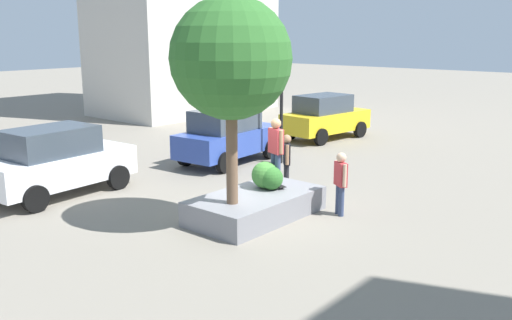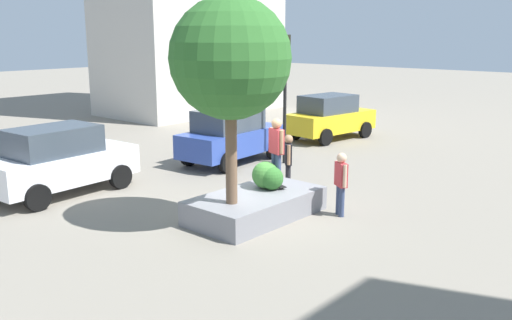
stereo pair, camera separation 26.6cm
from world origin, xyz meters
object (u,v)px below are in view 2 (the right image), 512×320
Objects in this scene: planter_ledge at (256,205)px; skateboard at (276,184)px; plaza_tree at (230,59)px; sedan_parked at (231,135)px; pedestrian_crossing at (341,180)px; taxi_cab at (330,117)px; passerby_with_bag at (288,158)px; police_car at (59,160)px; skateboarder at (276,147)px; traffic_light_corner at (285,77)px.

planter_ledge is 0.96m from skateboard.
plaza_tree reaches higher than sedan_parked.
plaza_tree reaches higher than pedestrian_crossing.
passerby_with_bag is at bearing -154.19° from taxi_cab.
police_car is at bearing 171.68° from sedan_parked.
plaza_tree is 12.74m from taxi_cab.
skateboard is 1.05m from skateboarder.
planter_ledge is at bearing -176.20° from skateboard.
sedan_parked reaches higher than planter_ledge.
police_car is 1.02× the size of sedan_parked.
skateboarder reaches higher than planter_ledge.
pedestrian_crossing is 0.98× the size of passerby_with_bag.
skateboard is 0.46× the size of skateboarder.
traffic_light_corner is 6.52m from pedestrian_crossing.
pedestrian_crossing is at bearing -45.03° from planter_ledge.
skateboard is 0.18× the size of police_car.
pedestrian_crossing is at bearing -111.51° from passerby_with_bag.
taxi_cab is 8.72m from passerby_with_bag.
traffic_light_corner is at bearing 40.54° from passerby_with_bag.
police_car reaches higher than skateboard.
taxi_cab is (10.40, 4.75, 0.70)m from planter_ledge.
skateboard is at bearing 3.96° from plaza_tree.
plaza_tree is 3.90m from skateboard.
passerby_with_bag is (3.53, 1.03, -3.11)m from plaza_tree.
plaza_tree reaches higher than traffic_light_corner.
plaza_tree reaches higher than skateboard.
skateboarder is 0.40× the size of police_car.
sedan_parked is (3.21, 4.78, -0.72)m from skateboarder.
pedestrian_crossing is (-3.74, -4.87, -2.18)m from traffic_light_corner.
taxi_cab reaches higher than pedestrian_crossing.
skateboarder reaches higher than police_car.
passerby_with_bag is (1.67, 0.90, -0.74)m from skateboarder.
planter_ledge is at bearing -155.46° from taxi_cab.
planter_ledge is at bearing -176.20° from skateboarder.
skateboard is at bearing 112.56° from pedestrian_crossing.
police_car is at bearing 111.15° from planter_ledge.
sedan_parked is at bearing 44.04° from plaza_tree.
planter_ledge is 2.14× the size of pedestrian_crossing.
plaza_tree is at bearing -163.81° from passerby_with_bag.
passerby_with_bag is at bearing 16.19° from plaza_tree.
planter_ledge is at bearing -148.06° from traffic_light_corner.
police_car is 2.61× the size of passerby_with_bag.
plaza_tree reaches higher than planter_ledge.
passerby_with_bag is at bearing 28.27° from skateboard.
skateboard is 0.18× the size of taxi_cab.
traffic_light_corner is at bearing 52.47° from pedestrian_crossing.
traffic_light_corner is (5.31, 3.31, 2.84)m from planter_ledge.
pedestrian_crossing is at bearing -62.64° from police_car.
taxi_cab reaches higher than planter_ledge.
pedestrian_crossing is (-8.84, -6.32, -0.04)m from taxi_cab.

